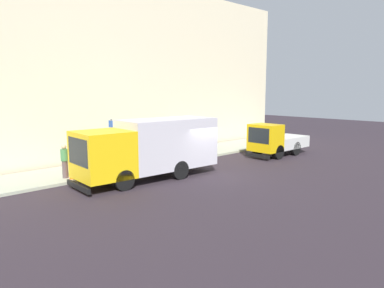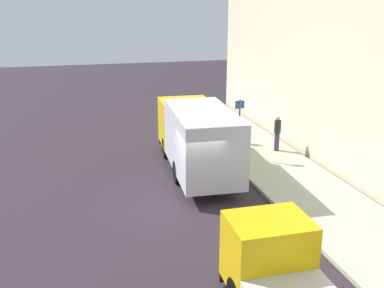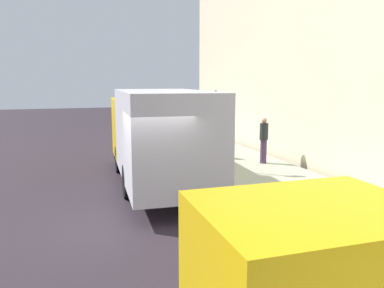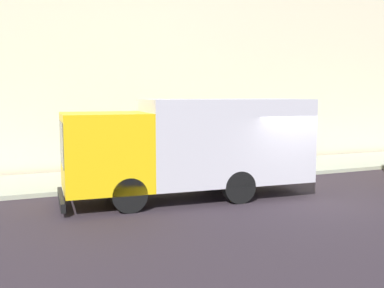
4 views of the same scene
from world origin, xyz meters
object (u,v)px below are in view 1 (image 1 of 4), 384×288
object	(u,v)px
large_utility_truck	(150,147)
traffic_cone_orange	(74,172)
pedestrian_walking	(83,150)
street_sign_post	(112,141)
small_flatbed_truck	(275,141)
pedestrian_standing	(65,160)

from	to	relation	value
large_utility_truck	traffic_cone_orange	bearing A→B (deg)	57.24
traffic_cone_orange	pedestrian_walking	bearing A→B (deg)	-36.91
pedestrian_walking	street_sign_post	xyz separation A→B (m)	(-2.19, -0.53, 0.70)
large_utility_truck	street_sign_post	xyz separation A→B (m)	(2.25, 0.81, 0.13)
small_flatbed_truck	pedestrian_walking	bearing A→B (deg)	66.25
pedestrian_walking	pedestrian_standing	world-z (taller)	pedestrian_walking
pedestrian_walking	large_utility_truck	bearing A→B (deg)	-151.46
pedestrian_walking	traffic_cone_orange	xyz separation A→B (m)	(-2.24, 1.68, -0.60)
traffic_cone_orange	small_flatbed_truck	bearing A→B (deg)	-102.74
street_sign_post	large_utility_truck	bearing A→B (deg)	-160.20
traffic_cone_orange	street_sign_post	size ratio (longest dim) A/B	0.24
pedestrian_standing	traffic_cone_orange	bearing A→B (deg)	-132.04
small_flatbed_truck	street_sign_post	distance (m)	11.23
large_utility_truck	street_sign_post	size ratio (longest dim) A/B	2.71
pedestrian_walking	pedestrian_standing	distance (m)	2.68
street_sign_post	traffic_cone_orange	bearing A→B (deg)	91.24
large_utility_truck	pedestrian_standing	distance (m)	4.24
street_sign_post	pedestrian_standing	bearing A→B (deg)	81.95
pedestrian_walking	small_flatbed_truck	bearing A→B (deg)	-102.81
large_utility_truck	small_flatbed_truck	world-z (taller)	large_utility_truck
small_flatbed_truck	pedestrian_standing	size ratio (longest dim) A/B	2.88
pedestrian_standing	traffic_cone_orange	xyz separation A→B (m)	(-0.40, -0.27, -0.55)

